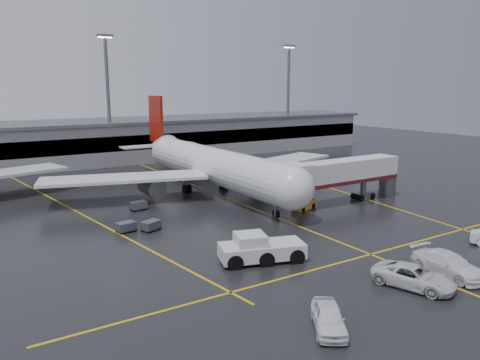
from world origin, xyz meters
TOP-DOWN VIEW (x-y plane):
  - ground at (0.00, 0.00)m, footprint 220.00×220.00m
  - apron_line_centre at (0.00, 0.00)m, footprint 0.25×90.00m
  - apron_line_stop at (0.00, -22.00)m, footprint 60.00×0.25m
  - apron_line_left at (-20.00, 10.00)m, footprint 9.99×69.35m
  - apron_line_right at (18.00, 10.00)m, footprint 7.57×69.64m
  - terminal at (0.00, 47.93)m, footprint 122.00×19.00m
  - light_mast_mid at (-5.00, 42.00)m, footprint 3.00×1.20m
  - light_mast_right at (40.00, 42.00)m, footprint 3.00×1.20m
  - main_airliner at (0.00, 9.70)m, footprint 48.80×45.60m
  - jet_bridge at (11.87, -6.00)m, footprint 19.90×3.40m
  - pushback_tractor at (-9.86, -17.72)m, footprint 8.24×5.30m
  - belt_loader at (5.54, -5.60)m, footprint 3.66×2.28m
  - service_van_a at (-2.77, -28.87)m, footprint 4.81×6.96m
  - service_van_b at (1.79, -28.85)m, footprint 3.08×6.68m
  - service_van_d at (-12.95, -30.12)m, footprint 4.35×5.15m
  - baggage_cart_a at (-14.79, -3.83)m, footprint 2.35×1.97m
  - baggage_cart_b at (-17.27, -2.86)m, footprint 2.19×1.63m
  - baggage_cart_c at (-12.87, 5.25)m, footprint 2.10×1.46m

SIDE VIEW (x-z plane):
  - ground at x=0.00m, z-range 0.00..0.00m
  - apron_line_centre at x=0.00m, z-range 0.00..0.02m
  - apron_line_stop at x=0.00m, z-range 0.00..0.02m
  - apron_line_left at x=-20.00m, z-range 0.00..0.02m
  - apron_line_right at x=18.00m, z-range 0.00..0.02m
  - belt_loader at x=5.54m, z-range -0.55..1.61m
  - baggage_cart_a at x=-14.79m, z-range 0.07..1.19m
  - baggage_cart_b at x=-17.27m, z-range 0.07..1.19m
  - baggage_cart_c at x=-12.87m, z-range 0.07..1.19m
  - service_van_d at x=-12.95m, z-range 0.00..1.66m
  - service_van_a at x=-2.77m, z-range 0.00..1.77m
  - service_van_b at x=1.79m, z-range 0.00..1.89m
  - pushback_tractor at x=-9.86m, z-range -0.28..2.46m
  - jet_bridge at x=11.87m, z-range 0.91..6.96m
  - main_airliner at x=0.00m, z-range -2.84..11.26m
  - terminal at x=0.00m, z-range 0.02..8.62m
  - light_mast_mid at x=-5.00m, z-range 1.75..27.20m
  - light_mast_right at x=40.00m, z-range 1.75..27.20m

